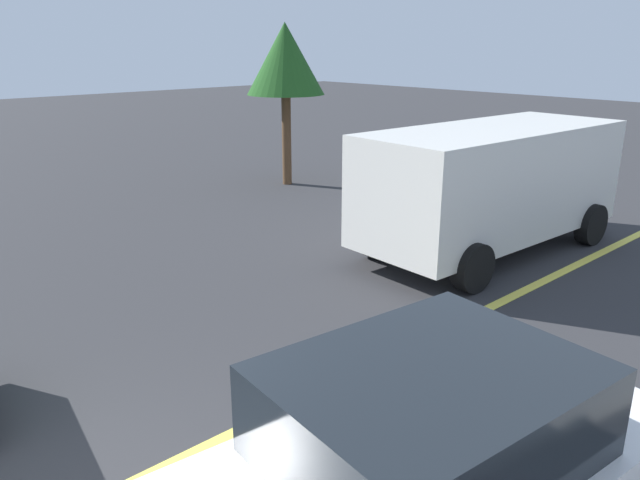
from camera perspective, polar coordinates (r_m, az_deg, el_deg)
lane_marking_centre at (r=6.70m, az=-1.01°, el=-14.29°), size 28.00×0.16×0.01m
white_van at (r=11.15m, az=15.69°, el=5.28°), size 5.28×2.43×2.20m
car_white_behind_van at (r=4.42m, az=8.29°, el=-21.15°), size 4.43×2.37×1.60m
tree_left_verge at (r=15.95m, az=-3.23°, el=16.28°), size 1.96×1.96×4.04m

